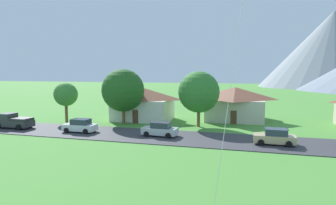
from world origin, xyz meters
TOP-DOWN VIEW (x-y plane):
  - road_strip at (0.00, 29.94)m, footprint 160.00×7.67m
  - mountain_central_ridge at (48.13, 163.16)m, footprint 71.63×71.63m
  - house_leftmost at (5.05, 44.95)m, footprint 9.51×8.60m
  - house_right_center at (-9.25, 41.03)m, footprint 9.51×7.14m
  - tree_near_left at (-10.89, 37.05)m, footprint 6.34×6.34m
  - tree_left_of_center at (-19.88, 35.84)m, footprint 3.60×3.60m
  - tree_right_of_center at (0.36, 37.64)m, footprint 5.81×5.81m
  - parked_car_tan_west_end at (9.83, 29.47)m, footprint 4.21×2.10m
  - parked_car_silver_mid_west at (-2.99, 30.06)m, footprint 4.28×2.24m
  - parked_car_white_mid_east at (-13.48, 29.52)m, footprint 4.22×2.11m
  - pickup_truck_charcoal_west_side at (-23.74, 29.39)m, footprint 5.23×2.38m

SIDE VIEW (x-z plane):
  - road_strip at x=0.00m, z-range 0.00..0.08m
  - parked_car_tan_west_end at x=9.83m, z-range 0.03..1.71m
  - parked_car_silver_mid_west at x=-2.99m, z-range 0.03..1.71m
  - parked_car_white_mid_east at x=-13.48m, z-range 0.03..1.71m
  - pickup_truck_charcoal_west_side at x=-23.74m, z-range 0.06..2.06m
  - house_right_center at x=-9.25m, z-range 0.09..5.28m
  - house_leftmost at x=5.05m, z-range 0.09..5.37m
  - tree_left_of_center at x=-19.88m, z-range 1.21..7.29m
  - tree_right_of_center at x=0.36m, z-range 0.99..8.79m
  - tree_near_left at x=-10.89m, z-range 0.90..9.05m
  - mountain_central_ridge at x=48.13m, z-range 0.00..38.60m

